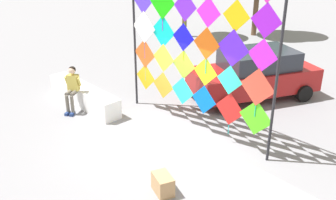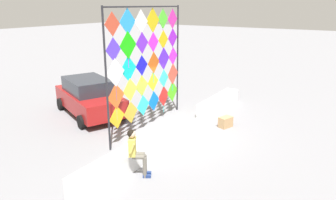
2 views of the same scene
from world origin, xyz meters
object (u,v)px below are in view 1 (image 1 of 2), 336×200
parked_car (255,74)px  cardboard_box_large (163,184)px  seated_vendor (72,86)px  kite_display_rack (195,36)px

parked_car → cardboard_box_large: size_ratio=8.45×
seated_vendor → parked_car: size_ratio=0.32×
parked_car → cardboard_box_large: parked_car is taller
seated_vendor → cardboard_box_large: 5.19m
kite_display_rack → seated_vendor: bearing=-149.3°
seated_vendor → parked_car: parked_car is taller
seated_vendor → cardboard_box_large: size_ratio=2.67×
cardboard_box_large → parked_car: bearing=107.8°
parked_car → kite_display_rack: bearing=-86.5°
parked_car → cardboard_box_large: bearing=-72.2°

